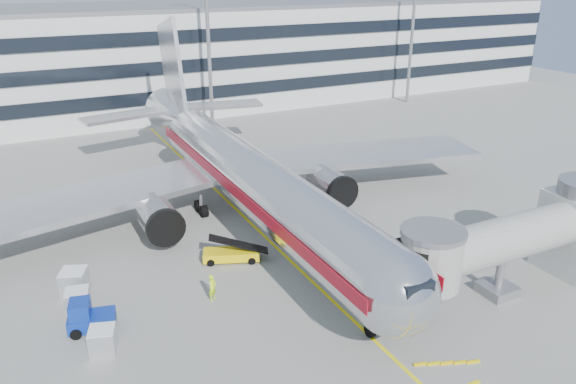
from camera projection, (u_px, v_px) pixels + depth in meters
name	position (u px, v px, depth m)	size (l,w,h in m)	color
ground	(307.00, 276.00, 40.70)	(180.00, 180.00, 0.00)	gray
lead_in_line	(252.00, 224.00, 48.97)	(0.25, 70.00, 0.01)	yellow
main_jet	(242.00, 172.00, 48.81)	(50.95, 48.70, 16.06)	silver
jet_bridge	(523.00, 238.00, 37.77)	(17.80, 4.50, 7.00)	silver
terminal	(125.00, 59.00, 85.70)	(150.00, 24.25, 15.60)	silver
light_mast_centre	(207.00, 16.00, 73.25)	(2.40, 1.20, 25.45)	gray
light_mast_east	(414.00, 8.00, 87.56)	(2.40, 1.20, 25.45)	gray
belt_loader	(231.00, 254.00, 42.63)	(4.51, 2.99, 2.13)	yellow
baggage_tug	(88.00, 318.00, 34.33)	(3.08, 2.32, 2.09)	navy
cargo_container_left	(78.00, 301.00, 36.28)	(1.75, 1.75, 1.55)	silver
cargo_container_right	(74.00, 282.00, 38.22)	(2.18, 2.18, 1.78)	silver
cargo_container_front	(103.00, 340.00, 32.43)	(1.84, 1.84, 1.55)	silver
ramp_worker	(212.00, 287.00, 37.47)	(0.69, 0.45, 1.90)	#CFFF1A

